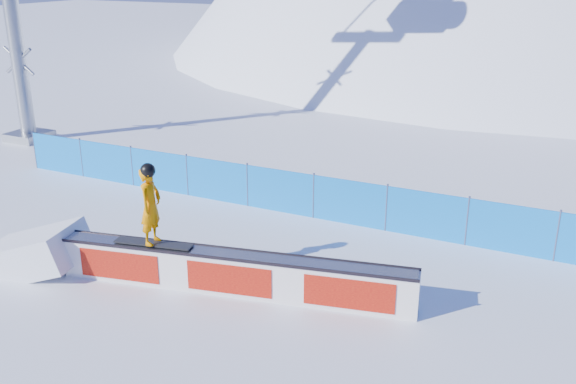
% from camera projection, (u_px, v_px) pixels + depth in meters
% --- Properties ---
extents(ground, '(160.00, 160.00, 0.00)m').
position_uv_depth(ground, '(269.00, 301.00, 12.91)').
color(ground, white).
rests_on(ground, ground).
extents(snow_hill, '(64.00, 64.00, 64.00)m').
position_uv_depth(snow_hill, '(499.00, 266.00, 54.54)').
color(snow_hill, white).
rests_on(snow_hill, ground).
extents(safety_fence, '(22.05, 0.05, 1.30)m').
position_uv_depth(safety_fence, '(349.00, 202.00, 16.51)').
color(safety_fence, blue).
rests_on(safety_fence, ground).
extents(rail_box, '(7.46, 2.01, 0.90)m').
position_uv_depth(rail_box, '(233.00, 273.00, 13.11)').
color(rail_box, white).
rests_on(rail_box, ground).
extents(snow_ramp, '(2.57, 1.89, 1.45)m').
position_uv_depth(snow_ramp, '(35.00, 267.00, 14.36)').
color(snow_ramp, white).
rests_on(snow_ramp, ground).
extents(snowboarder, '(1.71, 0.64, 1.76)m').
position_uv_depth(snowboarder, '(151.00, 205.00, 13.06)').
color(snowboarder, black).
rests_on(snowboarder, rail_box).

